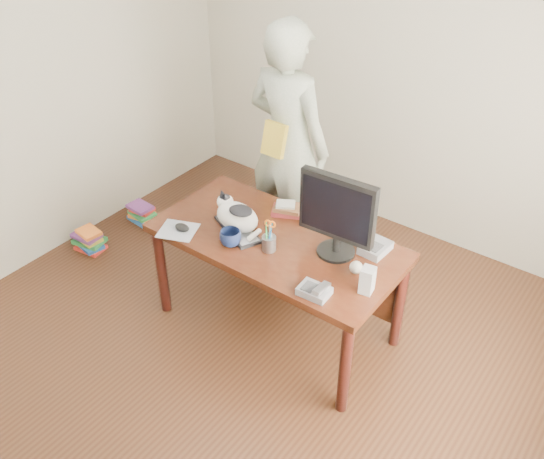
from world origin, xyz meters
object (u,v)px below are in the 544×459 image
Objects in this scene: cat at (236,215)px; coffee_mug at (230,238)px; phone at (315,291)px; calculator at (375,248)px; book_pile_b at (142,213)px; baseball at (356,267)px; speaker at (367,280)px; monitor at (337,213)px; mouse at (182,227)px; person at (288,145)px; desk at (284,251)px; pen_cup at (269,242)px; book_pile_a at (89,240)px; book_stack at (287,209)px; keyboard at (238,229)px.

coffee_mug is (0.07, -0.15, -0.06)m from cat.
calculator is (0.08, 0.55, 0.00)m from phone.
baseball is at bearing -8.55° from book_pile_b.
speaker reaches higher than coffee_mug.
monitor is 0.34m from baseball.
person is (0.06, 1.08, 0.16)m from mouse.
desk is 7.96× the size of calculator.
person is at bearing 119.23° from pen_cup.
pen_cup reaches higher than coffee_mug.
baseball is at bearing 70.42° from phone.
phone is 2.34m from book_pile_a.
book_pile_a is at bearing 179.14° from coffee_mug.
book_pile_b is (-1.24, -0.44, -0.87)m from person.
speaker is 0.91m from book_stack.
book_stack is at bearing 31.34° from mouse.
phone is (0.68, -0.07, -0.03)m from coffee_mug.
phone is 0.56m from calculator.
coffee_mug is 0.90m from speaker.
person is at bearing 128.65° from cat.
book_stack is (-0.12, 0.20, 0.18)m from desk.
keyboard reaches higher than book_pile_a.
calculator is at bearing 35.22° from pen_cup.
phone is (0.11, -0.38, -0.28)m from monitor.
speaker reaches higher than phone.
cat is 1.42× the size of book_pile_a.
speaker is 2.06× the size of baseball.
speaker is 1.49m from person.
mouse is (-0.28, -0.22, -0.09)m from cat.
person is at bearing 143.23° from baseball.
cat is 0.84m from baseball.
baseball is at bearing -7.21° from mouse.
mouse is at bearing -4.32° from book_pile_a.
phone reaches higher than book_pile_a.
coffee_mug is 1.79m from book_pile_b.
keyboard is 0.71m from monitor.
book_stack is 1.75m from book_pile_b.
baseball is at bearing 30.17° from cat.
speaker is at bearing -10.60° from book_pile_b.
keyboard is at bearing -148.29° from desk.
calculator is at bearing 32.37° from coffee_mug.
cat is at bearing 4.81° from book_pile_a.
cat is at bearing 171.15° from pen_cup.
book_pile_a reaches higher than book_pile_b.
coffee_mug is (-0.57, -0.30, -0.25)m from monitor.
cat is 3.10× the size of mouse.
calculator reaches higher than desk.
desk is 4.18× the size of cat.
pen_cup is at bearing 120.26° from person.
book_stack is at bearing -179.10° from calculator.
monitor is 0.44m from speaker.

